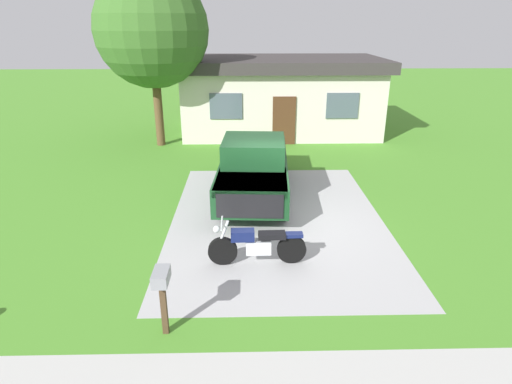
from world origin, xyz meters
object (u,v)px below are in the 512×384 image
at_px(pickup_truck, 254,165).
at_px(shade_tree, 152,30).
at_px(motorcycle, 257,245).
at_px(mailbox, 162,285).
at_px(neighbor_house, 280,94).

bearing_deg(pickup_truck, shade_tree, 124.45).
xyz_separation_m(motorcycle, shade_tree, (-3.99, 10.11, 4.29)).
xyz_separation_m(mailbox, shade_tree, (-2.34, 12.41, 3.79)).
bearing_deg(mailbox, motorcycle, 54.24).
xyz_separation_m(motorcycle, neighbor_house, (1.44, 12.60, 1.32)).
relative_size(mailbox, neighbor_house, 0.13).
height_order(motorcycle, mailbox, mailbox).
xyz_separation_m(mailbox, neighbor_house, (3.10, 14.90, 0.81)).
height_order(mailbox, shade_tree, shade_tree).
bearing_deg(shade_tree, neighbor_house, 24.67).
relative_size(pickup_truck, neighbor_house, 0.60).
xyz_separation_m(pickup_truck, neighbor_house, (1.41, 8.36, 0.84)).
bearing_deg(pickup_truck, neighbor_house, 80.43).
relative_size(motorcycle, shade_tree, 0.31).
distance_m(mailbox, shade_tree, 13.18).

